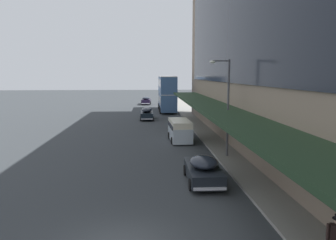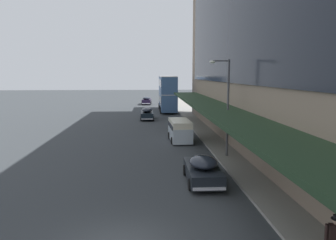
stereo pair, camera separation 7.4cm
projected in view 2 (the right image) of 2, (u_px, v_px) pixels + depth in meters
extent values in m
cube|color=#213922|center=(304.00, 153.00, 11.27)|extent=(3.20, 72.00, 0.24)
cube|color=#406494|center=(167.00, 101.00, 54.74)|extent=(2.52, 11.50, 2.63)
cube|color=black|center=(167.00, 99.00, 54.69)|extent=(2.55, 10.58, 1.16)
cube|color=silver|center=(167.00, 93.00, 54.55)|extent=(2.42, 11.50, 0.12)
cube|color=#406494|center=(167.00, 85.00, 54.36)|extent=(2.52, 11.50, 2.63)
cube|color=black|center=(167.00, 83.00, 54.31)|extent=(2.55, 10.58, 1.16)
cube|color=silver|center=(167.00, 77.00, 54.17)|extent=(2.42, 11.50, 0.12)
cube|color=black|center=(166.00, 78.00, 59.93)|extent=(1.24, 0.06, 0.36)
cylinder|color=black|center=(159.00, 106.00, 58.69)|extent=(0.25, 1.00, 1.00)
cylinder|color=black|center=(173.00, 106.00, 58.83)|extent=(0.25, 1.00, 1.00)
cylinder|color=black|center=(161.00, 110.00, 51.30)|extent=(0.25, 1.00, 1.00)
cylinder|color=black|center=(177.00, 110.00, 51.45)|extent=(0.25, 1.00, 1.00)
cylinder|color=black|center=(160.00, 109.00, 53.97)|extent=(0.25, 1.00, 1.00)
cylinder|color=black|center=(175.00, 109.00, 54.12)|extent=(0.25, 1.00, 1.00)
cube|color=black|center=(203.00, 172.00, 18.64)|extent=(1.83, 4.27, 0.73)
ellipsoid|color=#1E232D|center=(203.00, 162.00, 18.34)|extent=(1.59, 2.36, 0.64)
cube|color=silver|center=(197.00, 165.00, 20.82)|extent=(1.69, 0.14, 0.14)
cube|color=silver|center=(209.00, 189.00, 16.52)|extent=(1.69, 0.14, 0.14)
sphere|color=silver|center=(190.00, 161.00, 20.73)|extent=(0.18, 0.18, 0.18)
sphere|color=silver|center=(205.00, 161.00, 20.78)|extent=(0.18, 0.18, 0.18)
cylinder|color=black|center=(185.00, 170.00, 19.94)|extent=(0.15, 0.64, 0.64)
cylinder|color=black|center=(214.00, 170.00, 20.03)|extent=(0.15, 0.64, 0.64)
cylinder|color=black|center=(190.00, 185.00, 17.33)|extent=(0.15, 0.64, 0.64)
cylinder|color=black|center=(223.00, 184.00, 17.42)|extent=(0.15, 0.64, 0.64)
cube|color=black|center=(147.00, 115.00, 44.72)|extent=(1.65, 4.66, 0.82)
ellipsoid|color=#1E232D|center=(147.00, 110.00, 44.39)|extent=(1.44, 2.57, 0.64)
cube|color=silver|center=(147.00, 115.00, 47.10)|extent=(1.54, 0.13, 0.14)
cube|color=silver|center=(147.00, 119.00, 42.41)|extent=(1.54, 0.13, 0.14)
sphere|color=silver|center=(144.00, 112.00, 47.00)|extent=(0.18, 0.18, 0.18)
sphere|color=silver|center=(150.00, 112.00, 47.06)|extent=(0.18, 0.18, 0.18)
cylinder|color=black|center=(141.00, 116.00, 46.13)|extent=(0.14, 0.64, 0.64)
cylinder|color=black|center=(153.00, 116.00, 46.24)|extent=(0.14, 0.64, 0.64)
cylinder|color=black|center=(141.00, 118.00, 43.28)|extent=(0.14, 0.64, 0.64)
cylinder|color=black|center=(153.00, 118.00, 43.39)|extent=(0.14, 0.64, 0.64)
cube|color=black|center=(147.00, 101.00, 67.01)|extent=(1.95, 4.59, 0.84)
ellipsoid|color=#1E232D|center=(146.00, 98.00, 66.69)|extent=(1.65, 2.55, 0.55)
cube|color=silver|center=(147.00, 102.00, 69.33)|extent=(1.66, 0.20, 0.14)
cube|color=silver|center=(146.00, 104.00, 64.76)|extent=(1.66, 0.20, 0.14)
sphere|color=silver|center=(145.00, 100.00, 69.25)|extent=(0.18, 0.18, 0.18)
sphere|color=silver|center=(149.00, 100.00, 69.27)|extent=(0.18, 0.18, 0.18)
cylinder|color=black|center=(143.00, 102.00, 68.42)|extent=(0.17, 0.65, 0.64)
cylinder|color=black|center=(151.00, 102.00, 68.45)|extent=(0.17, 0.65, 0.64)
cylinder|color=black|center=(142.00, 103.00, 65.65)|extent=(0.17, 0.65, 0.64)
cylinder|color=black|center=(151.00, 103.00, 65.68)|extent=(0.17, 0.65, 0.64)
cube|color=silver|center=(180.00, 133.00, 30.11)|extent=(1.91, 4.36, 1.29)
cube|color=#EFE6C7|center=(180.00, 125.00, 30.00)|extent=(1.87, 4.27, 0.83)
cube|color=black|center=(180.00, 126.00, 30.02)|extent=(1.93, 3.93, 0.41)
ellipsoid|color=silver|center=(177.00, 128.00, 32.16)|extent=(1.63, 0.66, 1.11)
cylinder|color=black|center=(169.00, 135.00, 31.32)|extent=(0.18, 0.65, 0.64)
cylinder|color=black|center=(187.00, 135.00, 31.49)|extent=(0.18, 0.65, 0.64)
cylinder|color=black|center=(172.00, 141.00, 28.86)|extent=(0.18, 0.65, 0.64)
cylinder|color=black|center=(192.00, 140.00, 29.03)|extent=(0.18, 0.65, 0.64)
cube|color=#32221F|center=(336.00, 236.00, 9.71)|extent=(0.45, 0.34, 0.70)
cylinder|color=#32221F|center=(326.00, 234.00, 9.76)|extent=(0.10, 0.10, 0.63)
cylinder|color=#4C4C51|center=(228.00, 109.00, 23.69)|extent=(0.16, 0.16, 7.02)
cylinder|color=#4C4C51|center=(221.00, 61.00, 23.18)|extent=(1.20, 0.10, 0.10)
ellipsoid|color=silver|center=(212.00, 62.00, 23.16)|extent=(0.44, 0.28, 0.20)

